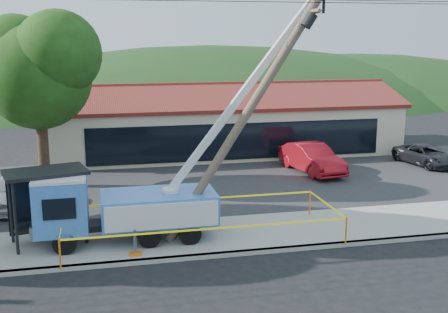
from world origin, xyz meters
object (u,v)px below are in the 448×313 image
utility_truck (123,202)px  car_red (311,174)px  car_dark (425,166)px  car_silver (16,209)px  leaning_pole (252,106)px  bus_shelter (45,189)px

utility_truck → car_red: bearing=38.4°
utility_truck → car_dark: 20.28m
car_silver → car_red: bearing=19.9°
car_red → car_dark: size_ratio=1.15×
leaning_pole → bus_shelter: bearing=173.3°
car_red → utility_truck: bearing=-150.8°
bus_shelter → car_dark: 22.68m
utility_truck → car_silver: utility_truck is taller
utility_truck → car_silver: size_ratio=2.39×
car_red → bus_shelter: bearing=-158.4°
utility_truck → car_dark: bearing=25.9°
bus_shelter → car_red: 16.03m
bus_shelter → car_silver: bus_shelter is taller
bus_shelter → utility_truck: bearing=-23.9°
utility_truck → leaning_pole: utility_truck is taller
leaning_pole → car_silver: bearing=148.0°
car_red → car_dark: car_red is taller
car_red → car_dark: bearing=-7.5°
utility_truck → car_silver: (-4.61, 5.43, -1.62)m
leaning_pole → car_red: bearing=56.2°
bus_shelter → car_red: bus_shelter is taller
utility_truck → car_red: size_ratio=2.22×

